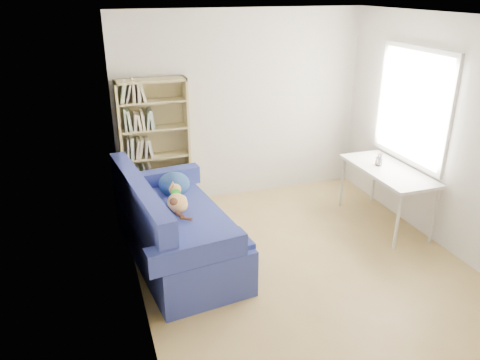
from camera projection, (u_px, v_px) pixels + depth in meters
name	position (u px, v px, depth m)	size (l,w,h in m)	color
ground	(299.00, 261.00, 5.24)	(4.00, 4.00, 0.00)	#AB8A4D
room_shell	(315.00, 118.00, 4.67)	(3.54, 4.04, 2.62)	silver
sofa	(174.00, 229.00, 5.17)	(1.20, 2.13, 0.99)	navy
bookshelf	(155.00, 152.00, 6.16)	(0.89, 0.28, 1.79)	tan
desk	(388.00, 174.00, 5.84)	(0.61, 1.34, 0.75)	white
pen_cup	(379.00, 161.00, 5.91)	(0.09, 0.09, 0.17)	white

